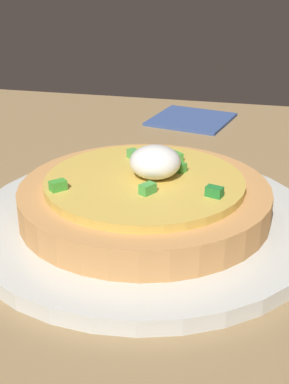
# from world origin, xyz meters

# --- Properties ---
(dining_table) EXTENTS (1.18, 0.64, 0.03)m
(dining_table) POSITION_xyz_m (0.00, 0.00, 0.01)
(dining_table) COLOR #95784F
(dining_table) RESTS_ON ground
(plate) EXTENTS (0.29, 0.29, 0.01)m
(plate) POSITION_xyz_m (0.05, -0.11, 0.03)
(plate) COLOR silver
(plate) RESTS_ON dining_table
(pizza) EXTENTS (0.21, 0.21, 0.06)m
(pizza) POSITION_xyz_m (0.05, -0.11, 0.06)
(pizza) COLOR tan
(pizza) RESTS_ON plate
(napkin) EXTENTS (0.12, 0.12, 0.00)m
(napkin) POSITION_xyz_m (0.04, 0.21, 0.03)
(napkin) COLOR #37508B
(napkin) RESTS_ON dining_table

